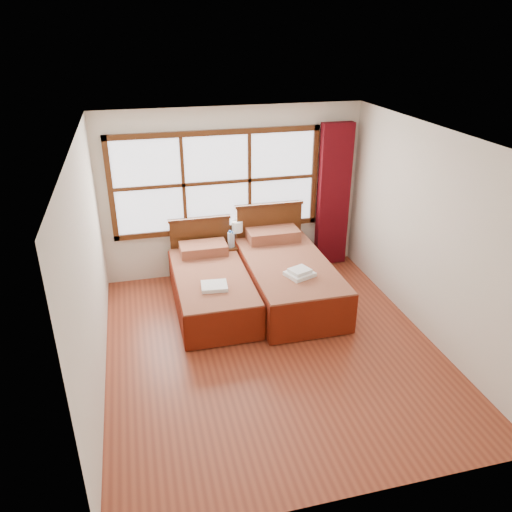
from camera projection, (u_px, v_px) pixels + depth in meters
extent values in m
plane|color=brown|center=(272.00, 347.00, 6.21)|extent=(4.50, 4.50, 0.00)
plane|color=white|center=(275.00, 138.00, 5.10)|extent=(4.50, 4.50, 0.00)
plane|color=silver|center=(233.00, 193.00, 7.63)|extent=(4.00, 0.00, 4.00)
plane|color=silver|center=(90.00, 272.00, 5.21)|extent=(0.00, 4.50, 4.50)
plane|color=silver|center=(430.00, 236.00, 6.10)|extent=(0.00, 4.50, 4.50)
cube|color=white|center=(217.00, 182.00, 7.47)|extent=(3.00, 0.02, 1.40)
cube|color=#4B2610|center=(219.00, 228.00, 7.76)|extent=(3.16, 0.06, 0.08)
cube|color=#4B2610|center=(215.00, 133.00, 7.13)|extent=(3.16, 0.06, 0.08)
cube|color=#4B2610|center=(110.00, 190.00, 7.11)|extent=(0.08, 0.06, 1.56)
cube|color=#4B2610|center=(314.00, 176.00, 7.79)|extent=(0.08, 0.06, 1.56)
cube|color=#4B2610|center=(183.00, 185.00, 7.34)|extent=(0.05, 0.05, 1.40)
cube|color=#4B2610|center=(249.00, 180.00, 7.56)|extent=(0.05, 0.05, 1.40)
cube|color=#4B2610|center=(217.00, 183.00, 7.45)|extent=(3.00, 0.05, 0.05)
cube|color=#58080F|center=(333.00, 196.00, 7.92)|extent=(0.50, 0.16, 2.30)
cube|color=#411E0D|center=(212.00, 299.00, 7.02)|extent=(0.88, 1.77, 0.29)
cube|color=#63110E|center=(212.00, 282.00, 6.91)|extent=(0.99, 1.96, 0.24)
cube|color=maroon|center=(177.00, 295.00, 6.86)|extent=(0.03, 1.96, 0.49)
cube|color=maroon|center=(247.00, 287.00, 7.08)|extent=(0.03, 1.96, 0.49)
cube|color=maroon|center=(225.00, 329.00, 6.11)|extent=(0.99, 0.03, 0.49)
cube|color=#63110E|center=(203.00, 249.00, 7.45)|extent=(0.69, 0.40, 0.15)
cube|color=#4B2610|center=(201.00, 248.00, 7.76)|extent=(0.92, 0.06, 0.96)
cube|color=#411E0D|center=(199.00, 219.00, 7.55)|extent=(0.96, 0.08, 0.04)
cube|color=#411E0D|center=(287.00, 288.00, 7.25)|extent=(1.01, 2.01, 0.33)
cube|color=#63110E|center=(288.00, 270.00, 7.13)|extent=(1.13, 2.23, 0.27)
cube|color=maroon|center=(250.00, 284.00, 7.07)|extent=(0.03, 2.23, 0.56)
cube|color=maroon|center=(324.00, 276.00, 7.32)|extent=(0.03, 2.23, 0.56)
cube|color=maroon|center=(314.00, 320.00, 6.22)|extent=(1.13, 0.03, 0.56)
cube|color=#63110E|center=(272.00, 234.00, 7.74)|extent=(0.79, 0.46, 0.17)
cube|color=#4B2610|center=(269.00, 238.00, 7.98)|extent=(1.05, 0.06, 1.09)
cube|color=#411E0D|center=(269.00, 205.00, 7.74)|extent=(1.09, 0.08, 0.04)
cube|color=#4B2610|center=(235.00, 260.00, 7.84)|extent=(0.41, 0.37, 0.55)
cube|color=#411E0D|center=(238.00, 272.00, 7.71)|extent=(0.36, 0.02, 0.17)
cube|color=#411E0D|center=(238.00, 259.00, 7.62)|extent=(0.36, 0.02, 0.17)
sphere|color=#A58138|center=(238.00, 273.00, 7.70)|extent=(0.03, 0.03, 0.03)
sphere|color=#A58138|center=(238.00, 260.00, 7.60)|extent=(0.03, 0.03, 0.03)
cube|color=white|center=(214.00, 286.00, 6.49)|extent=(0.36, 0.32, 0.05)
cube|color=white|center=(300.00, 274.00, 6.65)|extent=(0.43, 0.40, 0.05)
cube|color=white|center=(300.00, 271.00, 6.62)|extent=(0.32, 0.30, 0.05)
cylinder|color=#C5883F|center=(237.00, 240.00, 7.84)|extent=(0.10, 0.10, 0.02)
cylinder|color=#C5883F|center=(237.00, 236.00, 7.81)|extent=(0.02, 0.02, 0.14)
cylinder|color=silver|center=(237.00, 227.00, 7.75)|extent=(0.17, 0.17, 0.17)
cylinder|color=silver|center=(230.00, 240.00, 7.57)|extent=(0.07, 0.07, 0.25)
cylinder|color=blue|center=(230.00, 231.00, 7.51)|extent=(0.04, 0.04, 0.03)
cylinder|color=silver|center=(232.00, 240.00, 7.60)|extent=(0.07, 0.07, 0.22)
cylinder|color=blue|center=(232.00, 232.00, 7.54)|extent=(0.03, 0.03, 0.03)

